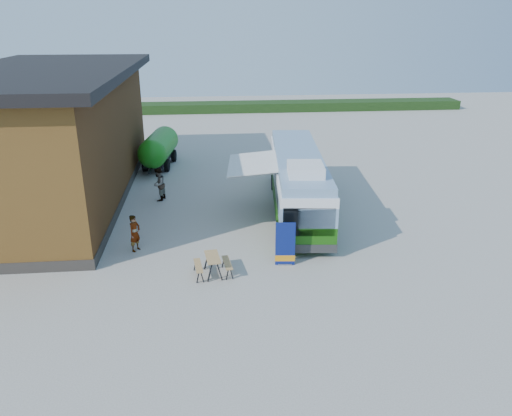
{
  "coord_description": "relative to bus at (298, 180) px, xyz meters",
  "views": [
    {
      "loc": [
        -1.48,
        -19.51,
        10.07
      ],
      "look_at": [
        0.73,
        3.06,
        1.4
      ],
      "focal_mm": 35.0,
      "sensor_mm": 36.0,
      "label": 1
    }
  ],
  "objects": [
    {
      "name": "person_a",
      "position": [
        -8.28,
        -4.33,
        -0.93
      ],
      "size": [
        0.69,
        0.76,
        1.74
      ],
      "primitive_type": "imported",
      "rotation": [
        0.0,
        0.0,
        1.0
      ],
      "color": "#999999",
      "rests_on": "ground"
    },
    {
      "name": "ground",
      "position": [
        -3.32,
        -6.11,
        -1.79
      ],
      "size": [
        100.0,
        100.0,
        0.0
      ],
      "primitive_type": "plane",
      "color": "#BCB7AD",
      "rests_on": "ground"
    },
    {
      "name": "person_b",
      "position": [
        -7.77,
        2.46,
        -0.82
      ],
      "size": [
        1.02,
        1.14,
        1.95
      ],
      "primitive_type": "imported",
      "rotation": [
        0.0,
        0.0,
        -1.92
      ],
      "color": "#999999",
      "rests_on": "ground"
    },
    {
      "name": "hedge",
      "position": [
        4.68,
        31.89,
        -1.29
      ],
      "size": [
        40.0,
        3.0,
        1.0
      ],
      "primitive_type": "cube",
      "color": "#264419",
      "rests_on": "ground"
    },
    {
      "name": "banner",
      "position": [
        -1.66,
        -6.43,
        -0.98
      ],
      "size": [
        0.87,
        0.23,
        1.99
      ],
      "rotation": [
        0.0,
        0.0,
        -0.09
      ],
      "color": "navy",
      "rests_on": "ground"
    },
    {
      "name": "barn",
      "position": [
        -13.82,
        3.89,
        1.8
      ],
      "size": [
        9.6,
        21.2,
        7.5
      ],
      "color": "brown",
      "rests_on": "ground"
    },
    {
      "name": "picnic_table",
      "position": [
        -4.78,
        -7.02,
        -1.16
      ],
      "size": [
        1.63,
        1.49,
        0.85
      ],
      "rotation": [
        0.0,
        0.0,
        0.12
      ],
      "color": "tan",
      "rests_on": "ground"
    },
    {
      "name": "slurry_tanker",
      "position": [
        -8.32,
        9.76,
        -0.38
      ],
      "size": [
        2.52,
        6.63,
        2.46
      ],
      "rotation": [
        0.0,
        0.0,
        -0.13
      ],
      "color": "#1B8818",
      "rests_on": "ground"
    },
    {
      "name": "bus",
      "position": [
        0.0,
        0.0,
        0.0
      ],
      "size": [
        3.71,
        12.41,
        3.76
      ],
      "rotation": [
        0.0,
        0.0,
        -0.09
      ],
      "color": "#216911",
      "rests_on": "ground"
    },
    {
      "name": "awning",
      "position": [
        -2.24,
        -0.21,
        0.94
      ],
      "size": [
        3.16,
        4.65,
        0.53
      ],
      "rotation": [
        0.0,
        0.0,
        -0.09
      ],
      "color": "white",
      "rests_on": "ground"
    }
  ]
}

